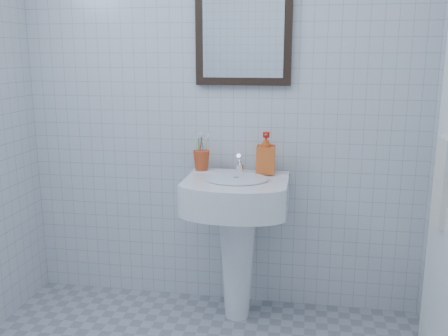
# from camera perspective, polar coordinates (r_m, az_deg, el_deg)

# --- Properties ---
(wall_back) EXTENTS (2.20, 0.02, 2.50)m
(wall_back) POSITION_cam_1_polar(r_m,az_deg,el_deg) (2.70, -0.37, 9.70)
(wall_back) COLOR silver
(wall_back) RESTS_ON ground
(washbasin) EXTENTS (0.52, 0.38, 0.80)m
(washbasin) POSITION_cam_1_polar(r_m,az_deg,el_deg) (2.61, 1.48, -6.43)
(washbasin) COLOR white
(washbasin) RESTS_ON ground
(faucet) EXTENTS (0.04, 0.10, 0.11)m
(faucet) POSITION_cam_1_polar(r_m,az_deg,el_deg) (2.62, 1.82, 0.41)
(faucet) COLOR white
(faucet) RESTS_ON washbasin
(toothbrush_cup) EXTENTS (0.10, 0.10, 0.11)m
(toothbrush_cup) POSITION_cam_1_polar(r_m,az_deg,el_deg) (2.67, -2.59, 0.89)
(toothbrush_cup) COLOR #C1421B
(toothbrush_cup) RESTS_ON washbasin
(soap_dispenser) EXTENTS (0.10, 0.10, 0.21)m
(soap_dispenser) POSITION_cam_1_polar(r_m,az_deg,el_deg) (2.60, 4.81, 1.71)
(soap_dispenser) COLOR #DF4E15
(soap_dispenser) RESTS_ON washbasin
(wall_mirror) EXTENTS (0.50, 0.04, 0.62)m
(wall_mirror) POSITION_cam_1_polar(r_m,az_deg,el_deg) (2.66, 2.24, 16.10)
(wall_mirror) COLOR black
(wall_mirror) RESTS_ON wall_back
(hand_towel) EXTENTS (0.03, 0.16, 0.38)m
(hand_towel) POSITION_cam_1_polar(r_m,az_deg,el_deg) (2.32, 23.61, -1.44)
(hand_towel) COLOR white
(hand_towel) RESTS_ON towel_ring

